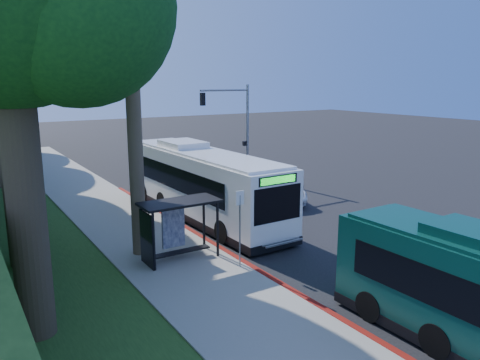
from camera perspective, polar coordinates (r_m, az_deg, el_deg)
ground at (r=25.59m, az=4.21°, el=-4.55°), size 140.00×140.00×0.00m
sidewalk at (r=22.20m, az=-11.23°, el=-7.22°), size 4.50×70.00×0.12m
red_curb at (r=19.77m, az=-0.60°, el=-9.41°), size 0.25×30.00×0.13m
bus_shelter at (r=19.16m, az=-8.19°, el=-4.73°), size 3.20×1.51×2.55m
stop_sign_pole at (r=18.11m, az=-0.02°, el=-4.69°), size 0.35×0.06×3.17m
traffic_signal_pole at (r=35.04m, az=-0.48°, el=7.35°), size 4.10×0.30×7.00m
white_bus at (r=25.31m, az=-4.78°, el=-0.25°), size 3.08×13.27×3.94m
pickup at (r=28.88m, az=4.36°, el=-1.04°), size 4.22×6.10×1.55m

